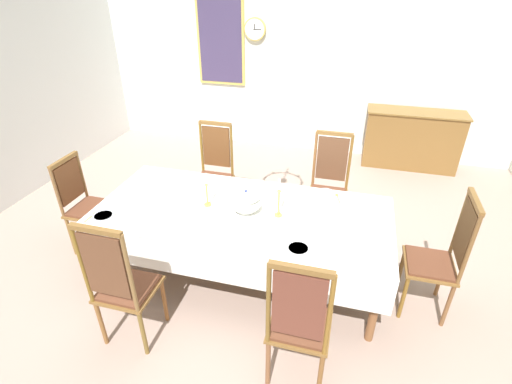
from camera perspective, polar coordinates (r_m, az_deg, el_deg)
name	(u,v)px	position (r m, az deg, el deg)	size (l,w,h in m)	color
ground	(249,262)	(4.18, -1.09, -10.50)	(6.76, 6.38, 0.04)	#A38A7D
back_wall	(305,43)	(6.41, 7.38, 21.43)	(6.76, 0.08, 3.52)	silver
dining_table	(242,217)	(3.60, -2.07, -3.74)	(2.73, 1.21, 0.77)	brown
tablecloth	(242,218)	(3.60, -2.06, -3.87)	(2.75, 1.23, 0.35)	white
chair_south_a	(121,283)	(3.19, -19.68, -12.85)	(0.44, 0.42, 1.23)	brown
chair_north_a	(214,171)	(4.67, -6.34, 3.24)	(0.44, 0.42, 1.19)	brown
chair_south_b	(299,322)	(2.78, 6.53, -18.82)	(0.44, 0.42, 1.21)	brown
chair_north_b	(329,185)	(4.40, 10.90, 1.11)	(0.44, 0.42, 1.20)	brown
chair_head_west	(85,203)	(4.45, -24.37, -1.50)	(0.42, 0.44, 1.08)	brown
chair_head_east	(441,256)	(3.64, 26.10, -8.65)	(0.42, 0.44, 1.19)	brown
soup_tureen	(246,201)	(3.49, -1.52, -1.33)	(0.29, 0.29, 0.23)	white
candlestick_west	(207,193)	(3.59, -7.42, -0.14)	(0.07, 0.07, 0.34)	gold
candlestick_east	(279,201)	(3.40, 3.45, -1.40)	(0.07, 0.07, 0.38)	gold
bowl_near_left	(325,194)	(3.82, 10.42, -0.31)	(0.19, 0.19, 0.04)	white
bowl_near_right	(103,217)	(3.70, -22.00, -3.45)	(0.20, 0.20, 0.04)	white
bowl_far_left	(236,237)	(3.18, -3.05, -6.84)	(0.17, 0.17, 0.03)	white
bowl_far_right	(298,250)	(3.05, 6.37, -8.65)	(0.19, 0.19, 0.05)	white
spoon_primary	(337,196)	(3.85, 12.15, -0.60)	(0.06, 0.17, 0.01)	gold
spoon_secondary	(93,214)	(3.79, -23.28, -3.11)	(0.03, 0.18, 0.01)	gold
sideboard	(411,139)	(6.43, 22.37, 7.35)	(1.44, 0.48, 0.90)	brown
mounted_clock	(255,29)	(6.47, -0.16, 23.32)	(0.35, 0.06, 0.35)	#D1B251
framed_painting	(221,41)	(6.69, -5.33, 21.65)	(0.81, 0.05, 1.38)	#D1B251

